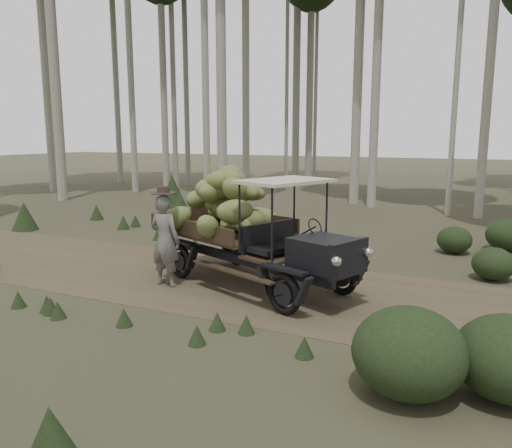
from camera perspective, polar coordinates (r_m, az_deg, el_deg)
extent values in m
plane|color=#473D2B|center=(10.99, -9.33, -5.78)|extent=(120.00, 120.00, 0.00)
cube|color=brown|center=(10.99, -9.33, -5.76)|extent=(70.00, 4.00, 0.01)
cube|color=black|center=(8.71, 7.72, -3.33)|extent=(1.25, 1.22, 0.54)
cube|color=black|center=(8.40, 10.56, -3.92)|extent=(0.45, 0.94, 0.60)
cube|color=black|center=(9.58, 1.40, -1.41)|extent=(0.58, 1.29, 0.54)
cube|color=#38281C|center=(10.60, -3.79, -0.85)|extent=(3.18, 2.64, 0.08)
cube|color=#38281C|center=(11.13, -0.33, 0.63)|extent=(2.55, 1.07, 0.31)
cube|color=#38281C|center=(10.04, -7.66, -0.51)|extent=(2.55, 1.07, 0.31)
cube|color=#38281C|center=(11.63, -8.08, 0.94)|extent=(0.70, 1.65, 0.31)
cube|color=beige|center=(9.14, 3.28, 4.92)|extent=(1.65, 1.95, 0.06)
cube|color=black|center=(10.18, 1.52, -3.42)|extent=(4.19, 1.75, 0.18)
cube|color=black|center=(9.68, -1.60, -4.12)|extent=(4.19, 1.75, 0.18)
torus|color=black|center=(9.58, 9.68, -5.88)|extent=(0.74, 0.40, 0.74)
torus|color=black|center=(8.43, 3.21, -7.97)|extent=(0.74, 0.40, 0.74)
torus|color=black|center=(11.58, -2.32, -2.94)|extent=(0.74, 0.40, 0.74)
torus|color=black|center=(10.65, -8.67, -4.21)|extent=(0.74, 0.40, 0.74)
sphere|color=beige|center=(8.69, 12.69, -3.19)|extent=(0.18, 0.18, 0.18)
sphere|color=beige|center=(8.00, 9.16, -4.23)|extent=(0.18, 0.18, 0.18)
ellipsoid|color=olive|center=(10.31, -2.72, 0.33)|extent=(0.48, 0.84, 0.69)
ellipsoid|color=olive|center=(9.47, -2.85, 1.18)|extent=(0.69, 0.85, 0.61)
ellipsoid|color=olive|center=(10.23, -1.08, 3.75)|extent=(0.89, 0.47, 0.47)
ellipsoid|color=olive|center=(10.47, -3.21, 5.48)|extent=(0.79, 0.52, 0.65)
ellipsoid|color=olive|center=(10.81, 0.45, 0.60)|extent=(0.97, 0.80, 0.57)
ellipsoid|color=olive|center=(11.32, -4.19, 3.01)|extent=(0.77, 0.51, 0.61)
ellipsoid|color=olive|center=(10.30, -5.37, 3.40)|extent=(0.44, 0.79, 0.57)
ellipsoid|color=olive|center=(10.40, -2.61, 4.91)|extent=(0.73, 0.83, 0.58)
ellipsoid|color=olive|center=(10.19, -1.24, -0.13)|extent=(0.69, 0.79, 0.54)
ellipsoid|color=olive|center=(9.55, -2.33, 1.58)|extent=(0.87, 0.55, 0.49)
ellipsoid|color=olive|center=(10.20, -1.00, 3.91)|extent=(0.82, 0.67, 0.49)
ellipsoid|color=olive|center=(10.28, -4.13, 5.03)|extent=(0.72, 0.55, 0.43)
ellipsoid|color=olive|center=(11.32, -3.44, 1.38)|extent=(0.57, 0.91, 0.58)
ellipsoid|color=olive|center=(10.70, -4.27, 2.62)|extent=(0.83, 0.83, 0.60)
ellipsoid|color=olive|center=(10.10, -2.19, 3.90)|extent=(0.61, 0.99, 0.78)
ellipsoid|color=olive|center=(10.29, -3.23, 5.15)|extent=(0.81, 0.66, 0.46)
ellipsoid|color=olive|center=(10.25, -0.18, 0.43)|extent=(0.71, 0.78, 0.54)
ellipsoid|color=olive|center=(10.52, -3.13, 2.09)|extent=(0.90, 0.54, 0.55)
ellipsoid|color=olive|center=(10.41, -5.73, 3.99)|extent=(0.46, 0.65, 0.44)
ellipsoid|color=olive|center=(10.42, -2.83, 5.18)|extent=(0.79, 0.83, 0.54)
ellipsoid|color=olive|center=(11.72, -4.03, 1.48)|extent=(0.73, 0.59, 0.41)
ellipsoid|color=olive|center=(11.03, -6.62, 2.83)|extent=(0.45, 0.73, 0.43)
ellipsoid|color=olive|center=(10.42, -3.92, 3.93)|extent=(0.82, 0.83, 0.43)
ellipsoid|color=olive|center=(10.30, -9.17, 0.60)|extent=(0.94, 0.67, 0.74)
ellipsoid|color=olive|center=(9.45, -5.51, -0.30)|extent=(0.58, 0.87, 0.68)
imported|color=#615F59|center=(10.05, -10.34, -1.88)|extent=(0.70, 0.49, 1.85)
cylinder|color=#352B25|center=(9.90, -10.51, 3.49)|extent=(0.53, 0.53, 0.02)
cylinder|color=#352B25|center=(9.89, -10.53, 3.85)|extent=(0.26, 0.26, 0.15)
cylinder|color=#B2AD9E|center=(31.17, 4.74, 21.74)|extent=(0.43, 0.43, 18.54)
cylinder|color=#B2AD9E|center=(32.39, -22.89, 20.20)|extent=(0.35, 0.35, 18.13)
cylinder|color=#B2AD9E|center=(21.78, 13.86, 22.21)|extent=(0.36, 0.36, 15.28)
cylinder|color=#B2AD9E|center=(31.02, 6.27, 20.01)|extent=(0.41, 0.41, 16.66)
cylinder|color=#B2AD9E|center=(33.58, -22.24, 22.24)|extent=(0.34, 0.34, 20.86)
cylinder|color=#B2AD9E|center=(28.44, 3.64, 23.59)|extent=(0.20, 0.20, 19.22)
cylinder|color=#B2AD9E|center=(33.30, -15.99, 20.95)|extent=(0.36, 0.36, 18.88)
cylinder|color=#B2AD9E|center=(28.76, -10.70, 20.35)|extent=(0.38, 0.38, 16.33)
cone|color=#233319|center=(16.56, -14.93, 0.20)|extent=(0.41, 0.41, 0.45)
ellipsoid|color=#233319|center=(11.51, 25.50, -4.12)|extent=(0.86, 0.86, 0.69)
cone|color=#233319|center=(21.28, -9.54, 3.75)|extent=(1.20, 1.20, 1.34)
ellipsoid|color=#233319|center=(22.70, -3.00, 3.11)|extent=(0.52, 0.52, 0.42)
cone|color=#233319|center=(5.14, -22.38, -21.91)|extent=(0.59, 0.59, 0.66)
ellipsoid|color=#233319|center=(14.53, 26.69, -1.15)|extent=(1.02, 1.02, 0.81)
cone|color=#233319|center=(16.91, -13.62, 0.37)|extent=(0.36, 0.36, 0.40)
cone|color=#233319|center=(18.68, -17.76, 1.30)|extent=(0.49, 0.49, 0.54)
ellipsoid|color=#233319|center=(6.15, 17.08, -13.88)|extent=(1.31, 1.31, 1.05)
cone|color=#233319|center=(19.94, -8.69, 2.55)|extent=(0.70, 0.70, 0.78)
ellipsoid|color=#233319|center=(13.69, 21.73, -1.68)|extent=(0.86, 0.86, 0.69)
cone|color=#233319|center=(17.45, -24.95, 0.83)|extent=(0.81, 0.81, 0.90)
ellipsoid|color=#233319|center=(6.51, 26.95, -13.52)|extent=(1.22, 1.22, 0.98)
cone|color=#233319|center=(7.75, -1.11, -11.36)|extent=(0.27, 0.27, 0.30)
cone|color=#233319|center=(7.88, -4.46, -11.00)|extent=(0.27, 0.27, 0.30)
cone|color=#233319|center=(9.33, -22.77, -8.39)|extent=(0.27, 0.27, 0.30)
cone|color=#233319|center=(8.95, -21.71, -9.10)|extent=(0.27, 0.27, 0.30)
cone|color=#233319|center=(13.18, 0.00, -2.30)|extent=(0.27, 0.27, 0.30)
cone|color=#233319|center=(13.45, -7.01, -2.11)|extent=(0.27, 0.27, 0.30)
cone|color=#233319|center=(7.02, 5.55, -13.78)|extent=(0.27, 0.27, 0.30)
cone|color=#233319|center=(7.41, -6.77, -12.47)|extent=(0.27, 0.27, 0.30)
cone|color=#233319|center=(14.62, -11.26, -1.25)|extent=(0.27, 0.27, 0.30)
cone|color=#233319|center=(9.78, -25.54, -7.76)|extent=(0.27, 0.27, 0.30)
cone|color=#233319|center=(9.20, -22.42, -8.63)|extent=(0.27, 0.27, 0.30)
cone|color=#233319|center=(12.01, 9.93, -3.68)|extent=(0.27, 0.27, 0.30)
cone|color=#233319|center=(12.92, -3.59, -2.57)|extent=(0.27, 0.27, 0.30)
cone|color=#233319|center=(6.61, 17.32, -15.77)|extent=(0.27, 0.27, 0.30)
cone|color=#233319|center=(8.29, -14.86, -10.24)|extent=(0.27, 0.27, 0.30)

